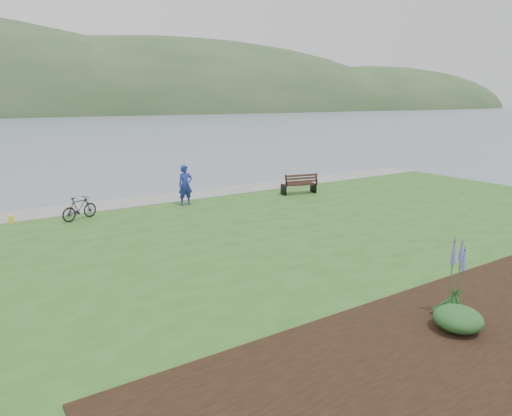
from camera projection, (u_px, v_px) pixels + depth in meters
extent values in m
plane|color=slate|center=(262.00, 234.00, 18.59)|extent=(600.00, 600.00, 0.00)
cube|color=#2C5C20|center=(291.00, 242.00, 16.91)|extent=(34.00, 20.00, 0.40)
cube|color=gray|center=(190.00, 195.00, 24.13)|extent=(34.00, 2.20, 0.03)
cube|color=black|center=(299.00, 184.00, 24.49)|extent=(1.92, 1.01, 0.06)
cube|color=black|center=(302.00, 179.00, 24.10)|extent=(1.83, 0.55, 0.57)
cube|color=black|center=(284.00, 190.00, 24.24)|extent=(0.20, 0.63, 0.50)
cube|color=black|center=(313.00, 188.00, 24.86)|extent=(0.20, 0.63, 0.50)
imported|color=navy|center=(185.00, 182.00, 21.70)|extent=(0.85, 0.61, 2.27)
imported|color=black|center=(79.00, 208.00, 19.15)|extent=(1.09, 1.70, 0.99)
cube|color=yellow|center=(11.00, 219.00, 18.79)|extent=(0.21, 0.30, 0.30)
ellipsoid|color=#163C19|center=(453.00, 310.00, 10.59)|extent=(0.62, 0.62, 0.31)
cone|color=#524AAC|center=(458.00, 263.00, 10.32)|extent=(0.32, 0.32, 1.97)
ellipsoid|color=#1E4C21|center=(458.00, 319.00, 9.92)|extent=(1.04, 1.04, 0.52)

